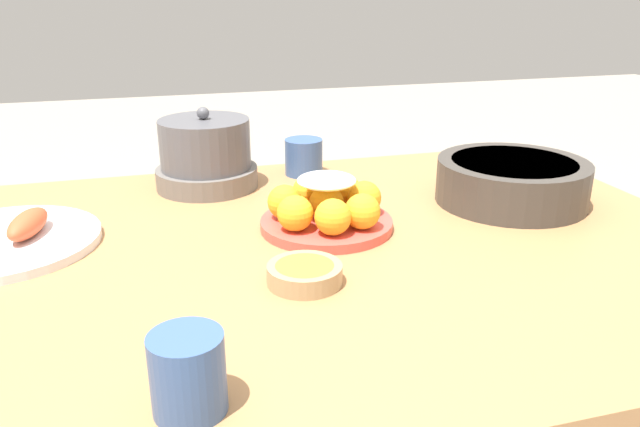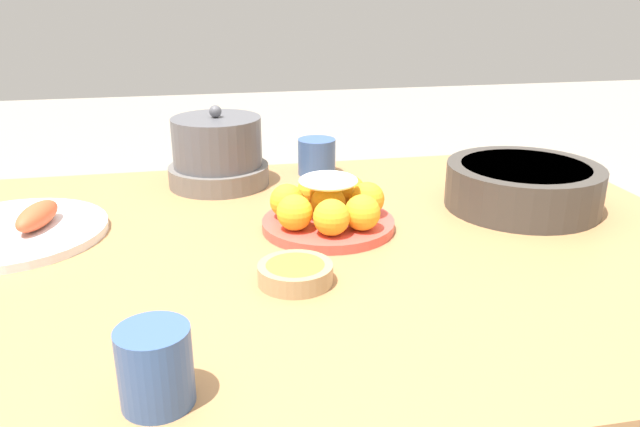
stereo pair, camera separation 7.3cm
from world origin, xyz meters
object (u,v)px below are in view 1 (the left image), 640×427
object	(u,v)px
sauce_bowl	(305,273)
cup_near	(188,373)
cake_plate	(327,208)
warming_pot	(206,155)
serving_bowl	(512,180)
dining_table	(313,305)
cup_far	(304,157)

from	to	relation	value
sauce_bowl	cup_near	size ratio (longest dim) A/B	1.27
cake_plate	warming_pot	distance (m)	0.32
serving_bowl	dining_table	bearing A→B (deg)	-166.33
sauce_bowl	cup_far	bearing A→B (deg)	75.74
serving_bowl	warming_pot	world-z (taller)	warming_pot
cup_near	sauce_bowl	bearing A→B (deg)	53.01
dining_table	warming_pot	world-z (taller)	warming_pot
cup_far	warming_pot	distance (m)	0.21
cake_plate	cup_near	bearing A→B (deg)	-122.04
serving_bowl	cake_plate	bearing A→B (deg)	-174.60
cup_near	warming_pot	size ratio (longest dim) A/B	0.41
cup_near	cake_plate	bearing A→B (deg)	57.96
serving_bowl	cup_near	xyz separation A→B (m)	(-0.62, -0.44, -0.00)
serving_bowl	warming_pot	distance (m)	0.58
sauce_bowl	cup_far	size ratio (longest dim) A/B	1.30
cake_plate	cup_far	xyz separation A→B (m)	(0.04, 0.31, 0.00)
sauce_bowl	serving_bowl	bearing A→B (deg)	25.82
serving_bowl	sauce_bowl	size ratio (longest dim) A/B	2.66
dining_table	cup_near	distance (m)	0.43
cake_plate	sauce_bowl	bearing A→B (deg)	-115.05
dining_table	serving_bowl	world-z (taller)	serving_bowl
dining_table	cup_far	world-z (taller)	cup_far
dining_table	warming_pot	distance (m)	0.40
dining_table	warming_pot	size ratio (longest dim) A/B	6.58
dining_table	sauce_bowl	bearing A→B (deg)	-110.37
dining_table	cup_far	bearing A→B (deg)	77.76
serving_bowl	cup_far	xyz separation A→B (m)	(-0.32, 0.27, -0.00)
cup_near	cup_far	xyz separation A→B (m)	(0.30, 0.72, -0.00)
cake_plate	cup_near	xyz separation A→B (m)	(-0.26, -0.41, 0.00)
cake_plate	serving_bowl	size ratio (longest dim) A/B	0.80
dining_table	cup_far	size ratio (longest dim) A/B	16.58
cup_far	warming_pot	bearing A→B (deg)	-171.14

